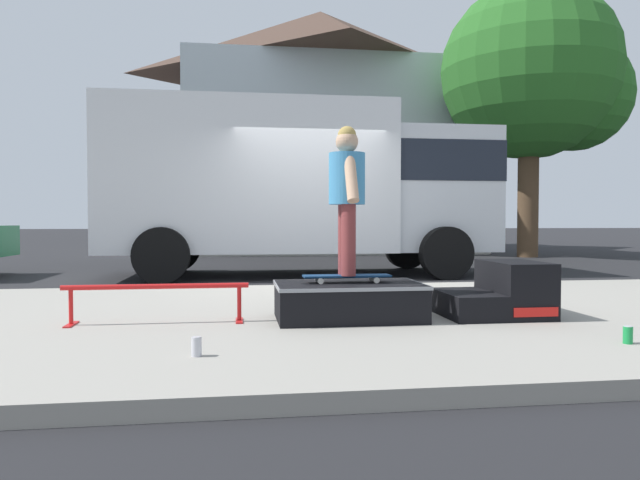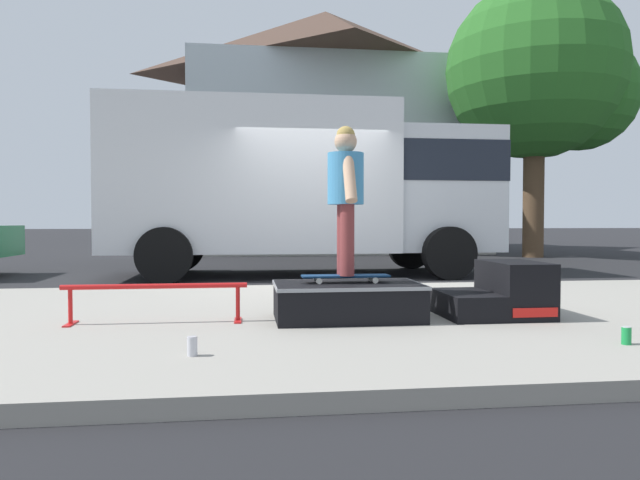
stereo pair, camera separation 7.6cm
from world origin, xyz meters
name	(u,v)px [view 1 (the left image)]	position (x,y,z in m)	size (l,w,h in m)	color
ground_plane	(320,289)	(0.00, 0.00, 0.00)	(140.00, 140.00, 0.00)	black
sidewalk_slab	(363,319)	(0.00, -3.00, 0.06)	(50.00, 5.00, 0.12)	gray
skate_box	(349,300)	(-0.21, -3.36, 0.29)	(1.29, 0.78, 0.32)	black
kicker_ramp	(500,293)	(1.21, -3.36, 0.33)	(0.92, 0.78, 0.50)	black
grind_rail	(157,293)	(-1.87, -3.33, 0.37)	(1.55, 0.28, 0.34)	red
skateboard	(347,276)	(-0.22, -3.31, 0.50)	(0.78, 0.22, 0.07)	navy
skater_kid	(347,188)	(-0.22, -3.31, 1.29)	(0.32, 0.68, 1.32)	brown
soda_can	(628,335)	(1.56, -4.64, 0.18)	(0.07, 0.07, 0.13)	#198C3F
soda_can_b	(197,347)	(-1.44, -4.61, 0.18)	(0.07, 0.07, 0.13)	silver
box_truck	(302,182)	(-0.02, 2.20, 1.70)	(6.91, 2.63, 3.05)	silver
street_tree_main	(539,77)	(7.02, 6.68, 4.95)	(5.27, 4.79, 7.50)	brown
house_behind	(321,129)	(1.72, 12.05, 4.24)	(9.54, 8.23, 8.40)	silver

